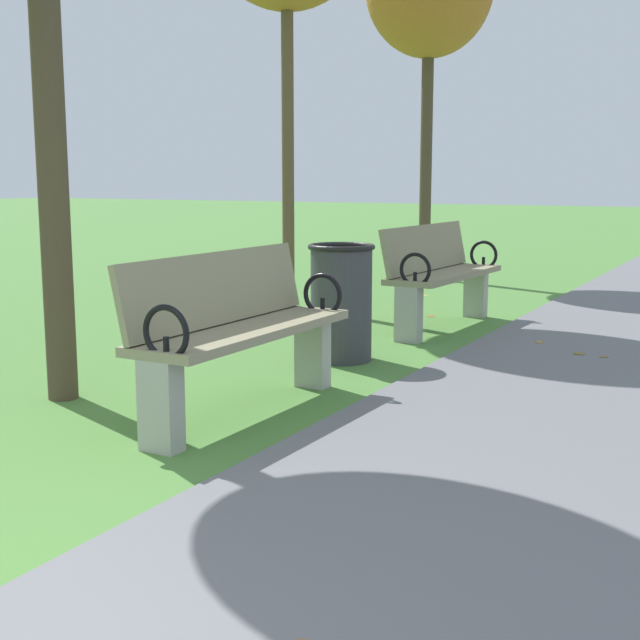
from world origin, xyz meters
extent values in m
cube|color=gray|center=(-0.45, 3.24, 0.47)|extent=(0.46, 1.61, 0.05)
cube|color=gray|center=(-0.64, 3.25, 0.70)|extent=(0.15, 1.60, 0.40)
cube|color=#A8A59E|center=(-0.46, 2.50, 0.23)|extent=(0.20, 0.12, 0.45)
cube|color=#A8A59E|center=(-0.44, 3.98, 0.23)|extent=(0.20, 0.12, 0.45)
torus|color=black|center=(-0.40, 2.48, 0.59)|extent=(0.27, 0.03, 0.27)
cylinder|color=black|center=(-0.40, 2.48, 0.51)|extent=(0.03, 0.03, 0.12)
torus|color=black|center=(-0.38, 4.00, 0.59)|extent=(0.27, 0.03, 0.27)
cylinder|color=black|center=(-0.38, 4.00, 0.51)|extent=(0.03, 0.03, 0.12)
cube|color=gray|center=(-0.45, 6.41, 0.47)|extent=(0.52, 1.62, 0.05)
cube|color=gray|center=(-0.64, 6.41, 0.70)|extent=(0.20, 1.60, 0.40)
cube|color=#A8A59E|center=(-0.49, 5.67, 0.23)|extent=(0.21, 0.13, 0.45)
cube|color=#A8A59E|center=(-0.41, 7.15, 0.23)|extent=(0.21, 0.13, 0.45)
torus|color=black|center=(-0.43, 5.64, 0.59)|extent=(0.27, 0.04, 0.27)
cylinder|color=black|center=(-0.43, 5.64, 0.51)|extent=(0.03, 0.03, 0.12)
torus|color=black|center=(-0.35, 7.16, 0.59)|extent=(0.27, 0.04, 0.27)
cylinder|color=black|center=(-0.35, 7.16, 0.51)|extent=(0.03, 0.03, 0.12)
cylinder|color=#4C3D2D|center=(-1.62, 3.03, 1.49)|extent=(0.18, 0.18, 2.98)
cylinder|color=brown|center=(-2.32, 6.92, 1.63)|extent=(0.12, 0.12, 3.26)
cylinder|color=#4C3D2D|center=(-2.02, 9.91, 1.55)|extent=(0.15, 0.15, 3.10)
cylinder|color=#38383D|center=(-0.65, 4.80, 0.40)|extent=(0.44, 0.44, 0.80)
torus|color=black|center=(-0.65, 4.80, 0.82)|extent=(0.48, 0.48, 0.04)
cylinder|color=brown|center=(1.03, 5.70, 0.02)|extent=(0.09, 0.09, 0.00)
cylinder|color=gold|center=(-1.75, 6.93, 0.00)|extent=(0.07, 0.07, 0.00)
cylinder|color=brown|center=(0.85, 5.73, 0.02)|extent=(0.11, 0.11, 0.00)
cylinder|color=gold|center=(-1.39, 8.33, 0.00)|extent=(0.08, 0.08, 0.00)
cylinder|color=#BC842D|center=(0.47, 6.04, 0.02)|extent=(0.08, 0.08, 0.00)
cylinder|color=#93511E|center=(-0.79, 6.97, 0.00)|extent=(0.11, 0.11, 0.00)
cylinder|color=brown|center=(-2.22, 7.64, 0.00)|extent=(0.09, 0.09, 0.00)
cylinder|color=#BC842D|center=(-1.40, 8.20, 0.00)|extent=(0.09, 0.09, 0.00)
cylinder|color=#BC842D|center=(-1.76, 4.40, 0.00)|extent=(0.13, 0.13, 0.00)
camera|label=1|loc=(2.12, -0.69, 1.31)|focal=48.69mm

